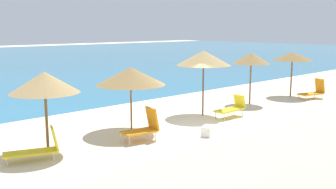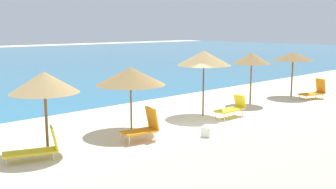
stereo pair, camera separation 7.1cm
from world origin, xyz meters
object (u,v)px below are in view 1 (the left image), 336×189
Objects in this scene: beach_umbrella_3 at (204,58)px; lounge_chair_3 at (314,91)px; lounge_chair_1 at (144,127)px; lounge_chair_2 at (37,149)px; cooler_box at (207,131)px; beach_umbrella_1 at (45,82)px; beach_umbrella_5 at (292,56)px; lounge_chair_0 at (232,108)px; beach_umbrella_2 at (131,76)px; beach_umbrella_4 at (251,58)px.

beach_umbrella_3 is 1.79× the size of lounge_chair_3.
lounge_chair_1 is 0.80× the size of lounge_chair_2.
cooler_box is (5.97, -1.69, -0.19)m from lounge_chair_2.
beach_umbrella_1 is 7.85m from beach_umbrella_3.
beach_umbrella_5 reaches higher than cooler_box.
beach_umbrella_3 is at bearing 178.89° from beach_umbrella_5.
cooler_box is at bearing 112.33° from lounge_chair_0.
beach_umbrella_5 is 10.56m from cooler_box.
beach_umbrella_3 is 5.31m from lounge_chair_1.
beach_umbrella_2 is 4.67m from lounge_chair_2.
beach_umbrella_2 is at bearing 98.79° from lounge_chair_3.
lounge_chair_2 is at bearing -169.82° from beach_umbrella_2.
lounge_chair_3 reaches higher than lounge_chair_2.
beach_umbrella_2 reaches higher than lounge_chair_3.
lounge_chair_0 is (-6.91, -1.02, -1.95)m from beach_umbrella_5.
beach_umbrella_1 is 1.55× the size of lounge_chair_2.
cooler_box is (-10.07, -2.32, -2.20)m from beach_umbrella_5.
beach_umbrella_1 reaches higher than beach_umbrella_5.
lounge_chair_0 is at bearing -171.62° from beach_umbrella_5.
lounge_chair_3 is (15.78, -1.15, -1.89)m from beach_umbrella_1.
lounge_chair_1 is 2.32× the size of cooler_box.
lounge_chair_2 is at bearing -175.77° from beach_umbrella_4.
lounge_chair_3 is at bearing -74.43° from beach_umbrella_5.
lounge_chair_1 is 3.82m from lounge_chair_2.
beach_umbrella_5 is at bearing -0.61° from beach_umbrella_2.
beach_umbrella_1 is at bearing -176.31° from beach_umbrella_2.
beach_umbrella_3 is 1.14× the size of beach_umbrella_5.
beach_umbrella_4 reaches higher than lounge_chair_0.
beach_umbrella_1 is at bearing -179.60° from beach_umbrella_5.
lounge_chair_2 is (-4.23, -0.76, -1.82)m from beach_umbrella_2.
beach_umbrella_5 is 1.57× the size of lounge_chair_3.
cooler_box is (-6.35, -2.60, -2.27)m from beach_umbrella_4.
beach_umbrella_2 reaches higher than lounge_chair_0.
beach_umbrella_3 is at bearing 0.30° from beach_umbrella_2.
beach_umbrella_1 is 0.99× the size of beach_umbrella_2.
lounge_chair_2 is at bearing 164.21° from cooler_box.
beach_umbrella_5 reaches higher than lounge_chair_0.
beach_umbrella_1 is at bearing 101.12° from lounge_chair_3.
lounge_chair_1 is at bearing 104.97° from lounge_chair_3.
lounge_chair_3 is at bearing -80.98° from lounge_chair_1.
lounge_chair_3 is (16.39, -0.62, 0.05)m from lounge_chair_2.
beach_umbrella_2 reaches higher than lounge_chair_2.
lounge_chair_0 is at bearing -71.74° from lounge_chair_2.
beach_umbrella_1 reaches higher than beach_umbrella_2.
beach_umbrella_1 is 0.97× the size of beach_umbrella_4.
beach_umbrella_5 is 4.42× the size of cooler_box.
beach_umbrella_4 is 3.72m from beach_umbrella_5.
beach_umbrella_2 is at bearing -179.70° from beach_umbrella_3.
lounge_chair_3 is (12.15, -1.38, -1.77)m from beach_umbrella_2.
beach_umbrella_5 reaches higher than lounge_chair_2.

